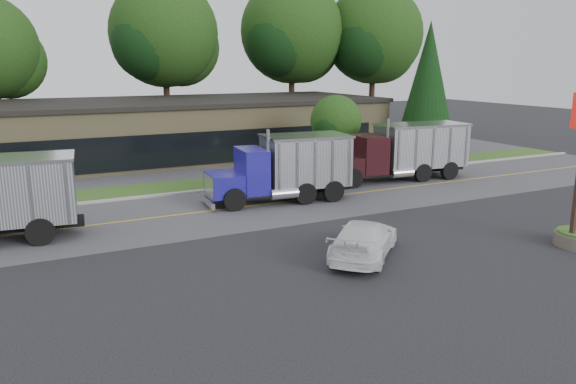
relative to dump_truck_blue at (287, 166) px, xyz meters
name	(u,v)px	position (x,y,z in m)	size (l,w,h in m)	color
ground	(314,268)	(-3.61, -9.30, -1.80)	(140.00, 140.00, 0.00)	#2E2E33
road	(224,210)	(-3.61, -0.30, -1.80)	(60.00, 8.00, 0.02)	#5B5B60
center_line	(224,210)	(-3.61, -0.30, -1.80)	(60.00, 0.12, 0.01)	gold
curb	(197,192)	(-3.61, 3.90, -1.80)	(60.00, 0.30, 0.12)	#9E9E99
grass_verge	(188,186)	(-3.61, 5.70, -1.80)	(60.00, 3.40, 0.03)	#304F1B
far_parking	(166,172)	(-3.61, 10.70, -1.80)	(60.00, 7.00, 0.02)	#5B5B60
strip_mall	(170,130)	(-1.61, 16.70, 0.20)	(32.00, 12.00, 4.00)	#95865B
tree_far_c	(165,38)	(0.55, 24.82, 7.31)	(10.00, 9.41, 14.27)	#382619
tree_far_d	(293,37)	(12.55, 23.82, 7.62)	(10.35, 9.74, 14.77)	#382619
tree_far_e	(374,39)	(20.55, 21.82, 7.45)	(10.16, 9.56, 14.49)	#382619
evergreen_right	(428,82)	(16.39, 8.70, 3.76)	(4.45, 4.45, 10.12)	#382619
tree_verge	(336,123)	(6.45, 5.74, 1.38)	(3.51, 3.30, 5.00)	#382619
dump_truck_blue	(287,166)	(0.00, 0.00, 0.00)	(7.60, 3.37, 3.36)	black
dump_truck_maroon	(403,150)	(8.73, 1.66, 0.01)	(9.54, 3.42, 3.36)	black
rally_car	(364,239)	(-1.39, -9.06, -1.12)	(1.92, 4.71, 1.37)	white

